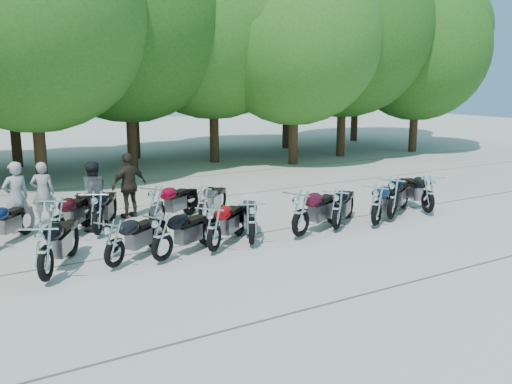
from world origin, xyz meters
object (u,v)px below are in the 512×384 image
rider_3 (43,192)px  motorcycle_8 (392,197)px  motorcycle_4 (251,221)px  motorcycle_12 (97,212)px  motorcycle_1 (114,242)px  rider_0 (16,197)px  rider_2 (129,185)px  motorcycle_5 (301,212)px  motorcycle_2 (162,236)px  motorcycle_0 (45,250)px  motorcycle_6 (337,208)px  motorcycle_11 (58,218)px  motorcycle_14 (203,202)px  motorcycle_7 (377,204)px  motorcycle_13 (157,204)px  rider_1 (92,197)px  motorcycle_9 (428,193)px  motorcycle_3 (214,227)px

rider_3 → motorcycle_8: bearing=165.8°
motorcycle_4 → motorcycle_12: size_ratio=0.95×
motorcycle_1 → motorcycle_8: size_ratio=0.85×
rider_0 → motorcycle_8: bearing=139.6°
rider_2 → motorcycle_5: bearing=108.8°
rider_2 → rider_3: rider_2 is taller
motorcycle_2 → rider_0: bearing=2.7°
motorcycle_0 → motorcycle_6: size_ratio=1.07×
motorcycle_11 → motorcycle_14: motorcycle_11 is taller
motorcycle_7 → motorcycle_13: bearing=28.0°
rider_1 → motorcycle_5: bearing=129.2°
motorcycle_14 → motorcycle_12: bearing=44.1°
motorcycle_8 → rider_1: 8.12m
motorcycle_8 → motorcycle_9: (1.44, 0.00, -0.05)m
motorcycle_12 → motorcycle_11: bearing=37.7°
motorcycle_2 → rider_1: 3.46m
motorcycle_0 → motorcycle_9: size_ratio=1.04×
motorcycle_7 → motorcycle_4: bearing=55.2°
motorcycle_0 → motorcycle_13: 4.34m
rider_3 → motorcycle_7: bearing=161.6°
motorcycle_4 → motorcycle_13: (-1.31, 2.77, 0.01)m
motorcycle_9 → rider_0: size_ratio=1.26×
motorcycle_9 → motorcycle_12: size_ratio=0.99×
motorcycle_14 → motorcycle_5: bearing=163.6°
motorcycle_4 → rider_1: size_ratio=1.22×
motorcycle_12 → motorcycle_8: bearing=-171.8°
motorcycle_1 → motorcycle_3: motorcycle_3 is taller
motorcycle_3 → rider_2: bearing=-32.4°
motorcycle_2 → motorcycle_11: size_ratio=0.94×
motorcycle_2 → motorcycle_3: motorcycle_3 is taller
motorcycle_14 → motorcycle_11: bearing=47.1°
motorcycle_11 → motorcycle_8: bearing=-160.1°
motorcycle_12 → motorcycle_13: bearing=-148.5°
motorcycle_3 → motorcycle_14: motorcycle_3 is taller
rider_1 → rider_3: (-0.96, 1.55, -0.06)m
motorcycle_0 → motorcycle_1: size_ratio=1.13×
motorcycle_13 → motorcycle_8: bearing=-148.2°
motorcycle_12 → motorcycle_13: motorcycle_12 is taller
motorcycle_7 → motorcycle_13: size_ratio=1.04×
motorcycle_0 → rider_0: bearing=-63.2°
motorcycle_4 → rider_3: (-3.81, 4.90, 0.22)m
motorcycle_1 → motorcycle_8: bearing=-125.4°
motorcycle_5 → rider_2: bearing=11.9°
motorcycle_0 → rider_0: (0.05, 4.25, 0.24)m
motorcycle_7 → rider_1: rider_1 is taller
rider_0 → rider_1: bearing=137.3°
motorcycle_3 → motorcycle_11: (-2.90, 2.50, 0.02)m
motorcycle_2 → motorcycle_11: motorcycle_11 is taller
motorcycle_9 → motorcycle_11: 10.20m
motorcycle_0 → motorcycle_2: bearing=-152.7°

